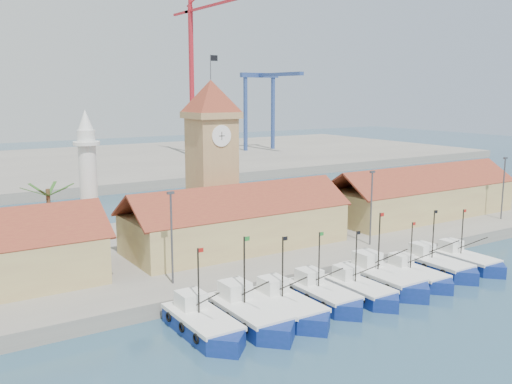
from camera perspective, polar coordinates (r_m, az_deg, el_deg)
ground at (r=53.68m, az=9.35°, el=-11.77°), size 400.00×400.00×0.00m
quay at (r=72.03m, az=-3.57°, el=-5.32°), size 140.00×32.00×1.50m
terminal at (r=151.68m, az=-19.69°, el=2.35°), size 240.00×80.00×2.00m
boat_0 at (r=48.38m, az=-5.19°, el=-13.18°), size 3.66×10.02×7.58m
boat_1 at (r=49.99m, az=-0.56°, el=-12.28°), size 3.89×10.65×8.06m
boat_2 at (r=51.80m, az=3.24°, el=-11.54°), size 3.65×9.99×7.56m
boat_3 at (r=54.89m, az=6.84°, el=-10.36°), size 3.48×9.52×7.21m
boat_4 at (r=56.96m, az=10.45°, el=-9.73°), size 3.32×9.11×6.89m
boat_5 at (r=60.25m, az=12.73°, el=-8.57°), size 3.91×10.71×8.10m
boat_6 at (r=62.60m, az=15.70°, el=-8.13°), size 3.24×8.87×6.71m
boat_7 at (r=66.44m, az=17.74°, el=-7.11°), size 3.55×9.72×7.35m
boat_8 at (r=69.49m, az=20.32°, el=-6.54°), size 3.38×9.27×7.01m
hall_center at (r=67.86m, az=-1.94°, el=-3.45°), size 27.04×10.13×7.61m
hall_right at (r=88.28m, az=16.18°, el=-0.68°), size 31.20×10.13×7.61m
clock_tower at (r=71.63m, az=-4.45°, el=3.73°), size 5.80×5.80×22.70m
minaret at (r=68.10m, az=-16.41°, el=1.12°), size 3.00×3.00×16.30m
palm_tree at (r=65.59m, az=-19.95°, el=-2.51°), size 5.60×5.03×8.39m
lamp_posts at (r=61.02m, az=2.31°, el=-2.59°), size 80.70×0.25×9.03m
crane_red_right at (r=156.99m, az=-6.21°, el=13.07°), size 1.00×35.52×46.79m
gantry at (r=172.39m, az=0.96°, el=10.14°), size 13.00×22.00×23.20m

